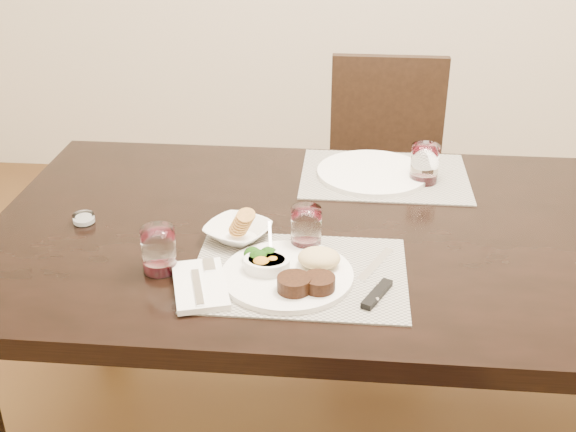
# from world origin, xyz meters

# --- Properties ---
(dining_table) EXTENTS (2.00, 1.00, 0.75)m
(dining_table) POSITION_xyz_m (0.00, 0.00, 0.67)
(dining_table) COLOR black
(dining_table) RESTS_ON ground
(chair_far) EXTENTS (0.42, 0.42, 0.90)m
(chair_far) POSITION_xyz_m (0.00, 0.93, 0.50)
(chair_far) COLOR black
(chair_far) RESTS_ON ground
(placemat_near) EXTENTS (0.46, 0.34, 0.00)m
(placemat_near) POSITION_xyz_m (-0.23, -0.22, 0.75)
(placemat_near) COLOR gray
(placemat_near) RESTS_ON dining_table
(placemat_far) EXTENTS (0.46, 0.34, 0.00)m
(placemat_far) POSITION_xyz_m (-0.03, 0.31, 0.75)
(placemat_far) COLOR gray
(placemat_far) RESTS_ON dining_table
(dinner_plate) EXTENTS (0.28, 0.28, 0.05)m
(dinner_plate) POSITION_xyz_m (-0.24, -0.25, 0.77)
(dinner_plate) COLOR white
(dinner_plate) RESTS_ON placemat_near
(napkin_fork) EXTENTS (0.16, 0.21, 0.02)m
(napkin_fork) POSITION_xyz_m (-0.43, -0.30, 0.76)
(napkin_fork) COLOR white
(napkin_fork) RESTS_ON placemat_near
(steak_knife) EXTENTS (0.08, 0.26, 0.01)m
(steak_knife) POSITION_xyz_m (-0.07, -0.27, 0.76)
(steak_knife) COLOR white
(steak_knife) RESTS_ON placemat_near
(cracker_bowl) EXTENTS (0.19, 0.19, 0.06)m
(cracker_bowl) POSITION_xyz_m (-0.38, -0.08, 0.77)
(cracker_bowl) COLOR white
(cracker_bowl) RESTS_ON placemat_near
(sauce_ramekin) EXTENTS (0.10, 0.15, 0.08)m
(sauce_ramekin) POSITION_xyz_m (-0.30, -0.23, 0.78)
(sauce_ramekin) COLOR white
(sauce_ramekin) RESTS_ON placemat_near
(wine_glass_near) EXTENTS (0.07, 0.07, 0.10)m
(wine_glass_near) POSITION_xyz_m (-0.22, -0.10, 0.80)
(wine_glass_near) COLOR white
(wine_glass_near) RESTS_ON placemat_near
(far_plate) EXTENTS (0.31, 0.31, 0.01)m
(far_plate) POSITION_xyz_m (-0.07, 0.31, 0.76)
(far_plate) COLOR white
(far_plate) RESTS_ON placemat_far
(wine_glass_far) EXTENTS (0.08, 0.08, 0.11)m
(wine_glass_far) POSITION_xyz_m (0.07, 0.28, 0.80)
(wine_glass_far) COLOR white
(wine_glass_far) RESTS_ON placemat_far
(wine_glass_side) EXTENTS (0.07, 0.07, 0.10)m
(wine_glass_side) POSITION_xyz_m (-0.53, -0.23, 0.80)
(wine_glass_side) COLOR white
(wine_glass_side) RESTS_ON dining_table
(salt_cellar) EXTENTS (0.05, 0.05, 0.02)m
(salt_cellar) POSITION_xyz_m (-0.77, -0.03, 0.76)
(salt_cellar) COLOR white
(salt_cellar) RESTS_ON dining_table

